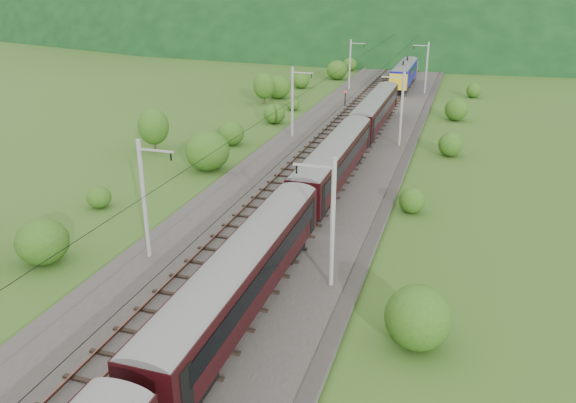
% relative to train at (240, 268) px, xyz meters
% --- Properties ---
extents(ground, '(600.00, 600.00, 0.00)m').
position_rel_train_xyz_m(ground, '(-2.40, 4.88, -3.31)').
color(ground, '#325219').
rests_on(ground, ground).
extents(railbed, '(14.00, 220.00, 0.30)m').
position_rel_train_xyz_m(railbed, '(-2.40, 14.88, -3.16)').
color(railbed, '#38332D').
rests_on(railbed, ground).
extents(track_left, '(2.40, 220.00, 0.27)m').
position_rel_train_xyz_m(track_left, '(-4.80, 14.88, -2.94)').
color(track_left, brown).
rests_on(track_left, railbed).
extents(track_right, '(2.40, 220.00, 0.27)m').
position_rel_train_xyz_m(track_right, '(-0.00, 14.88, -2.94)').
color(track_right, brown).
rests_on(track_right, railbed).
extents(catenary_left, '(2.54, 192.28, 8.00)m').
position_rel_train_xyz_m(catenary_left, '(-8.52, 36.88, 1.19)').
color(catenary_left, gray).
rests_on(catenary_left, railbed).
extents(catenary_right, '(2.54, 192.28, 8.00)m').
position_rel_train_xyz_m(catenary_right, '(3.72, 36.88, 1.19)').
color(catenary_right, gray).
rests_on(catenary_right, railbed).
extents(overhead_wires, '(4.83, 198.00, 0.03)m').
position_rel_train_xyz_m(overhead_wires, '(-2.40, 14.88, 3.79)').
color(overhead_wires, black).
rests_on(overhead_wires, ground).
extents(mountain_main, '(504.00, 360.00, 244.00)m').
position_rel_train_xyz_m(mountain_main, '(-2.40, 264.88, -3.31)').
color(mountain_main, black).
rests_on(mountain_main, ground).
extents(mountain_ridge, '(336.00, 280.00, 132.00)m').
position_rel_train_xyz_m(mountain_ridge, '(-122.40, 304.88, -3.31)').
color(mountain_ridge, black).
rests_on(mountain_ridge, ground).
extents(train, '(2.77, 154.70, 4.80)m').
position_rel_train_xyz_m(train, '(0.00, 0.00, 0.00)').
color(train, black).
rests_on(train, ground).
extents(hazard_post_near, '(0.18, 0.18, 1.71)m').
position_rel_train_xyz_m(hazard_post_near, '(-2.70, 29.23, -2.16)').
color(hazard_post_near, red).
rests_on(hazard_post_near, railbed).
extents(hazard_post_far, '(0.14, 0.14, 1.35)m').
position_rel_train_xyz_m(hazard_post_far, '(-2.21, 43.05, -2.34)').
color(hazard_post_far, red).
rests_on(hazard_post_far, railbed).
extents(signal, '(0.24, 0.24, 2.14)m').
position_rel_train_xyz_m(signal, '(-6.31, 55.24, -1.76)').
color(signal, black).
rests_on(signal, railbed).
extents(vegetation_left, '(12.17, 148.98, 5.86)m').
position_rel_train_xyz_m(vegetation_left, '(-16.84, 14.58, -1.27)').
color(vegetation_left, '#285416').
rests_on(vegetation_left, ground).
extents(vegetation_right, '(7.48, 103.75, 3.06)m').
position_rel_train_xyz_m(vegetation_right, '(10.14, 12.85, -1.98)').
color(vegetation_right, '#285416').
rests_on(vegetation_right, ground).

